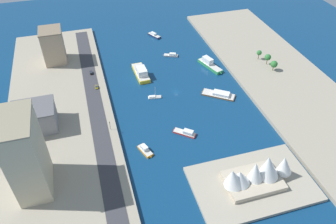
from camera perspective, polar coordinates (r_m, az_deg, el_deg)
ground_plane at (r=246.63m, az=1.42°, el=3.51°), size 440.00×440.00×0.00m
quay_west at (r=279.28m, az=18.35°, el=6.47°), size 70.00×240.00×2.72m
quay_east at (r=239.18m, az=-18.32°, el=0.20°), size 70.00×240.00×2.72m
peninsula_point at (r=189.90m, az=14.45°, el=-11.98°), size 66.21×41.71×2.00m
road_strip at (r=237.17m, az=-12.63°, el=1.53°), size 10.57×228.00×0.15m
yacht_sleek_gray at (r=289.64m, az=0.57°, el=9.88°), size 13.08×8.25×2.97m
ferry_yellow_fast at (r=264.10m, az=-4.72°, el=6.90°), size 9.64×29.58×8.02m
sailboat_small_white at (r=240.58m, az=-2.40°, el=2.63°), size 10.50×4.66×9.59m
tugboat_red at (r=211.13m, az=3.13°, el=-3.61°), size 14.17×12.83×3.55m
barge_flat_brown at (r=245.04m, az=8.94°, el=3.06°), size 24.10×20.44×3.33m
patrol_launch_navy at (r=322.49m, az=-2.43°, el=13.21°), size 10.43×15.06×3.52m
water_taxi_orange at (r=200.45m, az=-4.01°, el=-6.62°), size 8.02×12.78×4.06m
ferry_green_doubledeck at (r=276.62m, az=7.24°, el=8.27°), size 13.99×27.20×7.13m
apartment_midrise_tan at (r=286.75m, az=-19.36°, el=10.82°), size 17.44×19.89×28.42m
warehouse_low_gray at (r=224.08m, az=-22.19°, el=-0.88°), size 26.55×22.05×15.94m
office_block_beige at (r=177.70m, az=-23.50°, el=-6.93°), size 16.56×27.77×47.33m
taxi_yellow_cab at (r=251.19m, az=-12.32°, el=4.27°), size 2.17×4.30×1.57m
suv_black at (r=268.49m, az=-13.21°, el=6.68°), size 2.15×5.00×1.51m
traffic_light_waterfront at (r=211.26m, az=-10.09°, el=-2.15°), size 0.36×0.36×6.50m
opera_landmark at (r=183.64m, az=15.04°, el=-10.29°), size 41.63×20.41×19.37m
park_tree_cluster at (r=280.70m, az=17.17°, el=8.72°), size 7.80×23.85×9.10m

